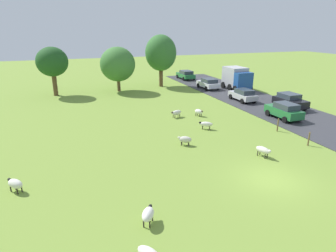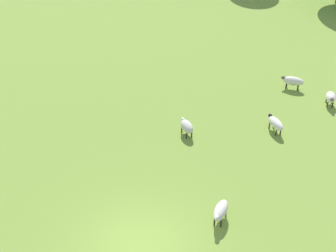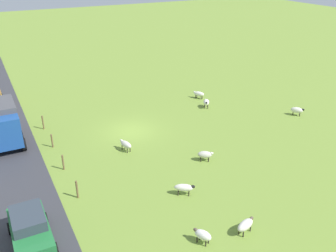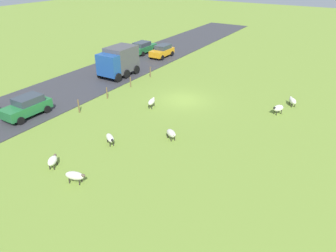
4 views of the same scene
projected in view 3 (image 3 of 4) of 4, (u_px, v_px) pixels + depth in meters
The scene contains 15 objects.
ground_plane at pixel (131, 131), 30.90m from camera, with size 160.00×160.00×0.00m, color olive.
sheep_0 at pixel (184, 188), 22.52m from camera, with size 1.25×1.01×0.73m.
sheep_1 at pixel (206, 102), 35.37m from camera, with size 0.97×1.14×0.81m.
sheep_2 at pixel (297, 110), 33.65m from camera, with size 1.10×1.16×0.78m.
sheep_3 at pixel (126, 144), 27.57m from camera, with size 0.76×1.31×0.77m.
sheep_4 at pixel (245, 225), 19.42m from camera, with size 1.32×0.83×0.76m.
sheep_5 at pixel (205, 155), 26.24m from camera, with size 1.14×0.96×0.75m.
sheep_6 at pixel (203, 235), 18.75m from camera, with size 0.86×1.08×0.74m.
sheep_7 at pixel (199, 94), 37.62m from camera, with size 1.01×1.20×0.73m.
fence_post_0 at pixel (43, 122), 30.98m from camera, with size 0.12×0.12×1.21m, color brown.
fence_post_1 at pixel (52, 141), 28.08m from camera, with size 0.12×0.12×1.08m, color brown.
fence_post_2 at pixel (63, 162), 25.14m from camera, with size 0.12×0.12×1.12m, color brown.
fence_post_3 at pixel (77, 189), 22.20m from camera, with size 0.12×0.12×1.18m, color brown.
truck_1 at pixel (0, 124), 27.92m from camera, with size 2.81×4.55×3.19m.
car_1 at pixel (30, 229), 18.52m from camera, with size 2.01×3.97×1.66m.
Camera 3 is at (10.07, 26.13, 13.42)m, focal length 39.62 mm.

